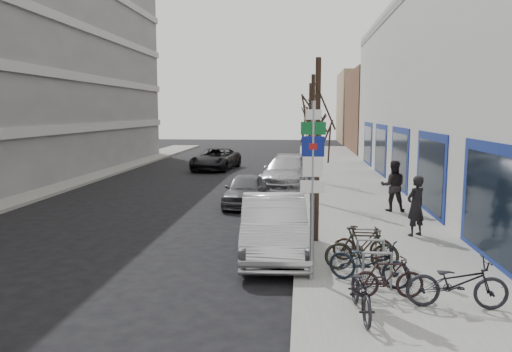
% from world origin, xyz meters
% --- Properties ---
extents(ground, '(120.00, 120.00, 0.00)m').
position_xyz_m(ground, '(0.00, 0.00, 0.00)').
color(ground, black).
rests_on(ground, ground).
extents(sidewalk_east, '(5.00, 70.00, 0.15)m').
position_xyz_m(sidewalk_east, '(4.50, 10.00, 0.07)').
color(sidewalk_east, slate).
rests_on(sidewalk_east, ground).
extents(sidewalk_west, '(3.00, 70.00, 0.15)m').
position_xyz_m(sidewalk_west, '(-11.00, 10.00, 0.07)').
color(sidewalk_west, slate).
rests_on(sidewalk_west, ground).
extents(brick_building_far, '(12.00, 14.00, 8.00)m').
position_xyz_m(brick_building_far, '(13.00, 40.00, 4.00)').
color(brick_building_far, brown).
rests_on(brick_building_far, ground).
extents(tan_building_far, '(13.00, 12.00, 9.00)m').
position_xyz_m(tan_building_far, '(13.50, 55.00, 4.50)').
color(tan_building_far, '#937A5B').
rests_on(tan_building_far, ground).
extents(highway_sign_pole, '(0.55, 0.10, 4.20)m').
position_xyz_m(highway_sign_pole, '(2.40, -0.01, 2.46)').
color(highway_sign_pole, gray).
rests_on(highway_sign_pole, ground).
extents(bike_rack, '(0.66, 2.26, 0.83)m').
position_xyz_m(bike_rack, '(3.80, 0.60, 0.66)').
color(bike_rack, gray).
rests_on(bike_rack, sidewalk_east).
extents(tree_near, '(1.80, 1.80, 5.50)m').
position_xyz_m(tree_near, '(2.60, 3.50, 4.10)').
color(tree_near, black).
rests_on(tree_near, ground).
extents(tree_mid, '(1.80, 1.80, 5.50)m').
position_xyz_m(tree_mid, '(2.60, 10.00, 4.10)').
color(tree_mid, black).
rests_on(tree_mid, ground).
extents(tree_far, '(1.80, 1.80, 5.50)m').
position_xyz_m(tree_far, '(2.60, 16.50, 4.10)').
color(tree_far, black).
rests_on(tree_far, ground).
extents(meter_front, '(0.10, 0.08, 1.27)m').
position_xyz_m(meter_front, '(2.15, 3.00, 0.92)').
color(meter_front, gray).
rests_on(meter_front, sidewalk_east).
extents(meter_mid, '(0.10, 0.08, 1.27)m').
position_xyz_m(meter_mid, '(2.15, 8.50, 0.92)').
color(meter_mid, gray).
rests_on(meter_mid, sidewalk_east).
extents(meter_back, '(0.10, 0.08, 1.27)m').
position_xyz_m(meter_back, '(2.15, 14.00, 0.92)').
color(meter_back, gray).
rests_on(meter_back, sidewalk_east).
extents(bike_near_left, '(0.67, 1.80, 1.08)m').
position_xyz_m(bike_near_left, '(3.30, -1.95, 0.69)').
color(bike_near_left, black).
rests_on(bike_near_left, sidewalk_east).
extents(bike_near_right, '(1.53, 0.56, 0.91)m').
position_xyz_m(bike_near_right, '(3.94, -1.03, 0.61)').
color(bike_near_right, black).
rests_on(bike_near_right, sidewalk_east).
extents(bike_mid_curb, '(1.94, 1.36, 1.15)m').
position_xyz_m(bike_mid_curb, '(3.67, -0.18, 0.72)').
color(bike_mid_curb, black).
rests_on(bike_mid_curb, sidewalk_east).
extents(bike_mid_inner, '(1.81, 0.57, 1.09)m').
position_xyz_m(bike_mid_inner, '(3.62, 0.74, 0.70)').
color(bike_mid_inner, black).
rests_on(bike_mid_inner, sidewalk_east).
extents(bike_far_curb, '(1.95, 0.65, 1.18)m').
position_xyz_m(bike_far_curb, '(5.19, -1.42, 0.74)').
color(bike_far_curb, black).
rests_on(bike_far_curb, sidewalk_east).
extents(bike_far_inner, '(1.56, 0.51, 0.94)m').
position_xyz_m(bike_far_inner, '(3.74, 1.55, 0.62)').
color(bike_far_inner, black).
rests_on(bike_far_inner, sidewalk_east).
extents(parked_car_front, '(2.12, 5.10, 1.64)m').
position_xyz_m(parked_car_front, '(1.40, 2.36, 0.82)').
color(parked_car_front, '#AEADB3').
rests_on(parked_car_front, ground).
extents(parked_car_mid, '(1.73, 3.98, 1.33)m').
position_xyz_m(parked_car_mid, '(-0.20, 9.65, 0.67)').
color(parked_car_mid, '#4E4E53').
rests_on(parked_car_mid, ground).
extents(parked_car_back, '(2.98, 5.86, 1.63)m').
position_xyz_m(parked_car_back, '(1.40, 14.92, 0.82)').
color(parked_car_back, '#ADADB2').
rests_on(parked_car_back, ground).
extents(lane_car, '(3.14, 5.59, 1.48)m').
position_xyz_m(lane_car, '(-3.73, 22.66, 0.74)').
color(lane_car, black).
rests_on(lane_car, ground).
extents(pedestrian_near, '(0.82, 0.76, 1.87)m').
position_xyz_m(pedestrian_near, '(5.67, 4.37, 1.09)').
color(pedestrian_near, black).
rests_on(pedestrian_near, sidewalk_east).
extents(pedestrian_far, '(0.78, 0.56, 1.99)m').
position_xyz_m(pedestrian_far, '(5.67, 8.27, 1.14)').
color(pedestrian_far, black).
rests_on(pedestrian_far, sidewalk_east).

